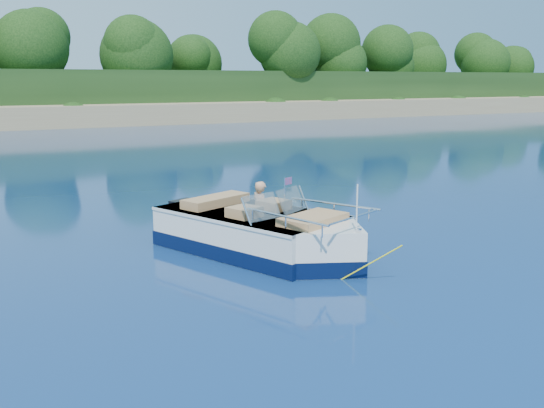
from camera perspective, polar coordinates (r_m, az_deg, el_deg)
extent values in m
plane|color=#091F41|center=(11.56, 9.28, -4.98)|extent=(160.00, 160.00, 0.00)
cube|color=#9A8059|center=(47.40, -19.49, 7.62)|extent=(170.00, 8.00, 2.00)
cube|color=black|center=(74.18, -22.58, 9.00)|extent=(170.00, 56.00, 6.00)
cylinder|color=black|center=(51.28, -20.37, 10.96)|extent=(0.44, 0.44, 3.60)
sphere|color=black|center=(51.39, -20.65, 14.76)|extent=(5.94, 5.94, 5.94)
cylinder|color=black|center=(55.66, 1.20, 11.15)|extent=(0.44, 0.44, 2.60)
sphere|color=black|center=(55.69, 1.21, 13.69)|extent=(4.29, 4.29, 4.29)
cylinder|color=black|center=(74.33, 20.26, 10.72)|extent=(0.44, 0.44, 3.00)
sphere|color=black|center=(74.37, 20.42, 12.91)|extent=(4.95, 4.95, 4.95)
cube|color=white|center=(11.79, -2.04, -3.05)|extent=(3.09, 4.01, 0.99)
cube|color=white|center=(10.76, 4.63, -4.52)|extent=(1.74, 1.74, 0.99)
cube|color=black|center=(11.82, -2.04, -3.69)|extent=(3.13, 4.05, 0.28)
cube|color=black|center=(10.80, 4.62, -5.21)|extent=(1.78, 1.78, 0.28)
cube|color=tan|center=(11.91, -3.06, -1.53)|extent=(2.34, 2.88, 0.09)
cube|color=white|center=(11.68, -2.06, -0.84)|extent=(3.13, 4.02, 0.06)
cube|color=black|center=(13.13, -8.35, -1.45)|extent=(0.60, 0.50, 0.85)
cube|color=#8C9EA5|center=(10.88, -1.00, -0.29)|extent=(0.77, 0.42, 0.46)
cube|color=#8C9EA5|center=(11.52, 1.78, 0.38)|extent=(0.76, 0.58, 0.46)
cube|color=tan|center=(11.21, -2.62, -1.22)|extent=(0.68, 0.68, 0.38)
cube|color=tan|center=(11.83, 0.17, -0.53)|extent=(0.68, 0.68, 0.38)
cube|color=tan|center=(12.31, -5.30, -0.10)|extent=(1.56, 1.04, 0.36)
cube|color=tan|center=(10.74, 3.90, -1.91)|extent=(1.42, 1.12, 0.32)
cylinder|color=white|center=(10.16, 7.99, -0.36)|extent=(0.03, 0.03, 0.80)
cube|color=red|center=(11.39, 1.53, 2.17)|extent=(0.20, 0.09, 0.13)
cube|color=silver|center=(10.22, 8.16, -2.44)|extent=(0.11, 0.09, 0.05)
cylinder|color=yellow|center=(10.07, 9.24, -5.53)|extent=(0.70, 0.77, 0.72)
torus|color=#E2AE04|center=(13.67, -0.82, -1.87)|extent=(1.58, 1.58, 0.33)
torus|color=red|center=(13.67, -0.82, -1.80)|extent=(1.30, 1.30, 0.11)
imported|color=tan|center=(13.68, -1.23, -2.21)|extent=(0.39, 0.76, 1.46)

